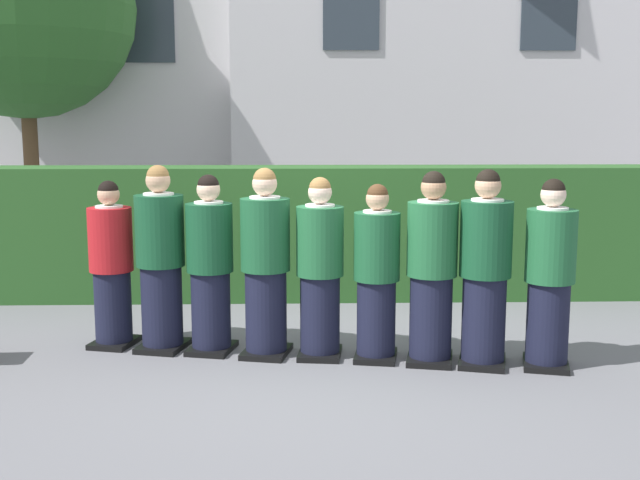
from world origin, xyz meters
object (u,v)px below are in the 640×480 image
Objects in this scene: student_front_row_2 at (210,268)px; student_front_row_3 at (266,267)px; student_front_row_1 at (161,263)px; student_front_row_4 at (320,272)px; student_in_red_blazer at (112,268)px; student_front_row_8 at (550,279)px; student_front_row_7 at (485,273)px; student_front_row_6 at (432,272)px; student_front_row_5 at (377,277)px.

student_front_row_3 is (0.50, -0.12, 0.03)m from student_front_row_2.
student_front_row_4 is at bearing -10.55° from student_front_row_1.
student_front_row_8 is at bearing -10.99° from student_in_red_blazer.
student_front_row_8 is at bearing -10.36° from student_front_row_2.
student_front_row_7 is at bearing 172.07° from student_front_row_8.
student_front_row_4 reaches higher than student_in_red_blazer.
student_front_row_2 is 1.01× the size of student_front_row_4.
student_front_row_1 reaches higher than student_front_row_2.
student_front_row_2 is at bearing 169.42° from student_front_row_6.
student_front_row_5 is at bearing -10.47° from student_front_row_4.
student_front_row_4 is 0.97m from student_front_row_6.
student_front_row_3 is (0.96, -0.21, -0.01)m from student_front_row_1.
student_in_red_blazer is 0.93× the size of student_front_row_6.
student_front_row_4 is 0.96× the size of student_front_row_6.
student_front_row_2 is 0.97× the size of student_front_row_6.
student_front_row_2 is (0.93, -0.21, 0.03)m from student_in_red_blazer.
student_in_red_blazer is 0.96m from student_front_row_2.
student_front_row_8 is (3.84, -0.75, 0.03)m from student_in_red_blazer.
student_front_row_4 is 1.03× the size of student_front_row_5.
student_front_row_4 reaches higher than student_front_row_5.
student_front_row_4 is (1.44, -0.27, -0.04)m from student_front_row_1.
student_front_row_3 is 1.46m from student_front_row_6.
student_front_row_2 reaches higher than student_in_red_blazer.
student_in_red_blazer is at bearing 168.42° from student_front_row_4.
student_front_row_2 is at bearing -12.93° from student_in_red_blazer.
student_front_row_4 is 0.50m from student_front_row_5.
student_front_row_7 is (3.31, -0.67, 0.07)m from student_in_red_blazer.
student_front_row_3 is (1.43, -0.33, 0.07)m from student_in_red_blazer.
student_front_row_4 is 1.42m from student_front_row_7.
student_front_row_5 is 0.96× the size of student_front_row_8.
student_front_row_7 is at bearing -12.29° from student_front_row_6.
student_front_row_3 is 1.05× the size of student_front_row_4.
student_front_row_2 is at bearing 169.70° from student_front_row_4.
student_front_row_5 is 0.92× the size of student_front_row_7.
student_front_row_1 is 1.47m from student_front_row_4.
student_front_row_1 reaches higher than student_front_row_6.
student_front_row_3 reaches higher than student_front_row_6.
student_front_row_2 is at bearing 169.64° from student_front_row_8.
student_front_row_6 reaches higher than student_in_red_blazer.
student_in_red_blazer is at bearing 165.33° from student_front_row_1.
student_front_row_5 is at bearing -10.35° from student_front_row_2.
student_front_row_7 is (1.87, -0.34, 0.00)m from student_front_row_3.
student_front_row_7 is at bearing -10.93° from student_front_row_1.
student_front_row_6 is (1.94, -0.36, 0.03)m from student_front_row_2.
student_front_row_2 is at bearing 166.56° from student_front_row_3.
student_front_row_2 is 2.95m from student_front_row_8.
student_front_row_6 reaches higher than student_front_row_2.
student_front_row_7 reaches higher than student_front_row_4.
student_front_row_1 reaches higher than student_front_row_8.
student_front_row_2 reaches higher than student_front_row_5.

